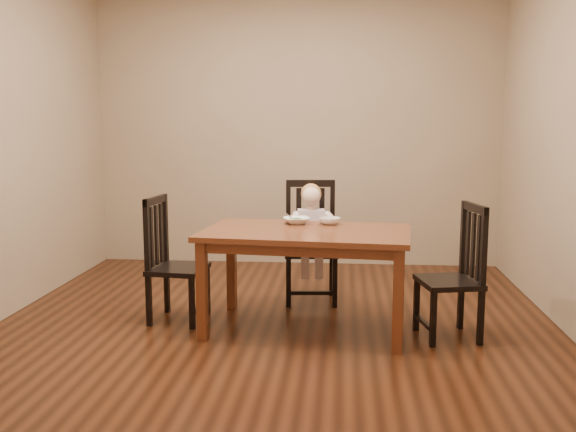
# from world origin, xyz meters

# --- Properties ---
(room) EXTENTS (4.01, 4.01, 2.71)m
(room) POSITION_xyz_m (0.00, 0.00, 1.35)
(room) COLOR #421E0E
(room) RESTS_ON ground
(dining_table) EXTENTS (1.48, 0.98, 0.70)m
(dining_table) POSITION_xyz_m (0.22, -0.10, 0.62)
(dining_table) COLOR #552613
(dining_table) RESTS_ON room
(chair_child) EXTENTS (0.45, 0.43, 0.97)m
(chair_child) POSITION_xyz_m (0.22, 0.65, 0.46)
(chair_child) COLOR black
(chair_child) RESTS_ON room
(chair_left) EXTENTS (0.41, 0.43, 0.90)m
(chair_left) POSITION_xyz_m (-0.75, 0.02, 0.43)
(chair_left) COLOR black
(chair_left) RESTS_ON room
(chair_right) EXTENTS (0.44, 0.46, 0.90)m
(chair_right) POSITION_xyz_m (1.22, -0.19, 0.43)
(chair_right) COLOR black
(chair_right) RESTS_ON room
(toddler) EXTENTS (0.31, 0.38, 0.49)m
(toddler) POSITION_xyz_m (0.22, 0.60, 0.59)
(toddler) COLOR beige
(toddler) RESTS_ON chair_child
(bowl_peas) EXTENTS (0.23, 0.23, 0.05)m
(bowl_peas) POSITION_xyz_m (0.14, 0.16, 0.72)
(bowl_peas) COLOR white
(bowl_peas) RESTS_ON dining_table
(bowl_veg) EXTENTS (0.20, 0.20, 0.05)m
(bowl_veg) POSITION_xyz_m (0.38, 0.16, 0.73)
(bowl_veg) COLOR white
(bowl_veg) RESTS_ON dining_table
(fork) EXTENTS (0.09, 0.09, 0.04)m
(fork) POSITION_xyz_m (0.09, 0.15, 0.75)
(fork) COLOR silver
(fork) RESTS_ON bowl_peas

